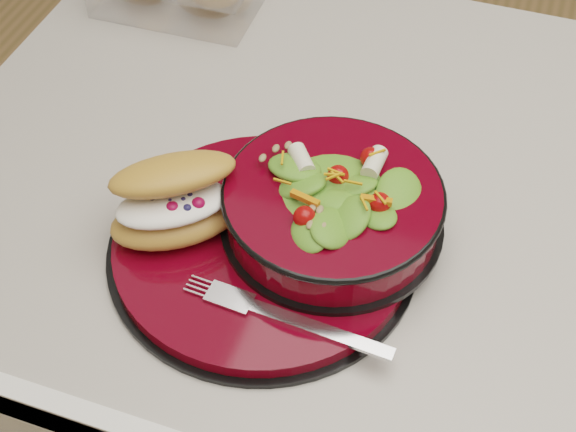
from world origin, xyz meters
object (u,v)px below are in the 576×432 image
(island_counter, at_px, (430,403))
(salad_bowl, at_px, (333,201))
(fork, at_px, (291,319))
(croissant, at_px, (176,201))
(dinner_plate, at_px, (263,245))

(island_counter, height_order, salad_bowl, salad_bowl)
(island_counter, bearing_deg, fork, -122.88)
(island_counter, xyz_separation_m, salad_bowl, (-0.14, -0.10, 0.50))
(croissant, height_order, fork, croissant)
(dinner_plate, height_order, salad_bowl, salad_bowl)
(dinner_plate, distance_m, fork, 0.10)
(island_counter, xyz_separation_m, croissant, (-0.29, -0.15, 0.50))
(salad_bowl, bearing_deg, croissant, -159.92)
(island_counter, distance_m, salad_bowl, 0.53)
(dinner_plate, height_order, fork, fork)
(salad_bowl, xyz_separation_m, croissant, (-0.14, -0.05, 0.00))
(dinner_plate, relative_size, fork, 1.71)
(dinner_plate, bearing_deg, fork, -54.92)
(island_counter, relative_size, fork, 6.75)
(island_counter, xyz_separation_m, fork, (-0.14, -0.22, 0.47))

